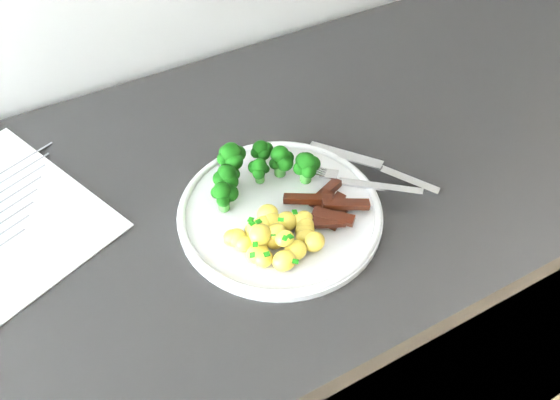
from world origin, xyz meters
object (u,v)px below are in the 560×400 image
at_px(plate, 280,212).
at_px(potatoes, 274,235).
at_px(knife, 389,173).
at_px(broccoli, 257,167).
at_px(beef_strips, 327,208).
at_px(fork, 362,182).
at_px(counter, 228,361).

xyz_separation_m(plate, potatoes, (-0.03, -0.04, 0.01)).
bearing_deg(plate, knife, -3.97).
height_order(broccoli, beef_strips, broccoli).
bearing_deg(plate, fork, -7.44).
bearing_deg(counter, fork, -23.07).
xyz_separation_m(counter, potatoes, (0.05, -0.11, 0.47)).
height_order(plate, fork, fork).
height_order(plate, broccoli, broccoli).
distance_m(fork, knife, 0.05).
distance_m(broccoli, beef_strips, 0.11).
distance_m(plate, potatoes, 0.05).
relative_size(broccoli, beef_strips, 1.47).
bearing_deg(beef_strips, potatoes, -173.29).
relative_size(potatoes, fork, 0.89).
bearing_deg(plate, potatoes, -126.28).
distance_m(broccoli, knife, 0.19).
bearing_deg(counter, knife, -18.02).
bearing_deg(fork, potatoes, -169.88).
relative_size(counter, potatoes, 20.89).
xyz_separation_m(counter, knife, (0.24, -0.08, 0.46)).
relative_size(potatoes, beef_strips, 1.12).
relative_size(plate, potatoes, 2.31).
distance_m(broccoli, potatoes, 0.11).
bearing_deg(potatoes, fork, 10.12).
bearing_deg(knife, beef_strips, -169.74).
height_order(broccoli, fork, broccoli).
bearing_deg(counter, potatoes, -67.39).
height_order(broccoli, potatoes, broccoli).
distance_m(potatoes, beef_strips, 0.08).
height_order(counter, potatoes, potatoes).
relative_size(broccoli, knife, 0.90).
xyz_separation_m(counter, broccoli, (0.07, -0.01, 0.49)).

